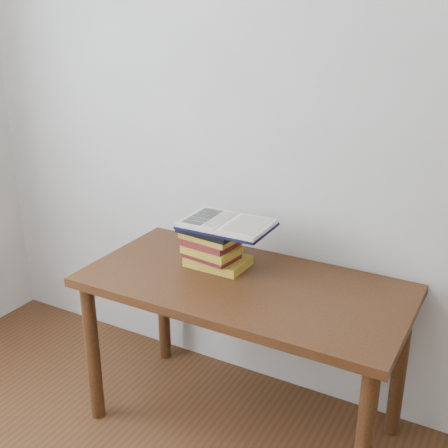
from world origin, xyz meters
The scene contains 3 objects.
desk centered at (-0.08, 1.38, 0.60)m, with size 1.30×0.65×0.70m.
book_stack centered at (-0.26, 1.45, 0.79)m, with size 0.28×0.21×0.18m.
open_book centered at (-0.20, 1.46, 0.89)m, with size 0.36×0.25×0.03m.
Camera 1 is at (0.83, -0.41, 1.71)m, focal length 45.00 mm.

